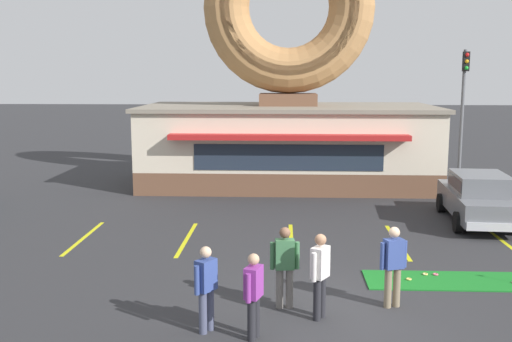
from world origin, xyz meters
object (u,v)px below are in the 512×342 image
object	(u,v)px
pedestrian_clipboard_woman	(393,263)
trash_bin	(463,185)
traffic_light_pole	(463,95)
pedestrian_leather_jacket_man	(285,264)
pedestrian_hooded_kid	(320,272)
pedestrian_blue_sweater_man	(206,285)
golf_ball	(424,274)
pedestrian_beanie_man	(254,292)
car_grey	(479,196)

from	to	relation	value
pedestrian_clipboard_woman	trash_bin	bearing A→B (deg)	67.26
pedestrian_clipboard_woman	traffic_light_pole	xyz separation A→B (m)	(6.19, 16.94, 2.78)
pedestrian_leather_jacket_man	traffic_light_pole	bearing A→B (deg)	63.90
pedestrian_hooded_kid	pedestrian_leather_jacket_man	bearing A→B (deg)	143.50
pedestrian_blue_sweater_man	traffic_light_pole	distance (m)	20.94
pedestrian_blue_sweater_man	pedestrian_hooded_kid	bearing A→B (deg)	18.25
golf_ball	traffic_light_pole	xyz separation A→B (m)	(5.10, 15.04, 3.66)
pedestrian_blue_sweater_man	pedestrian_hooded_kid	distance (m)	2.22
pedestrian_hooded_kid	trash_bin	bearing A→B (deg)	62.28
pedestrian_leather_jacket_man	trash_bin	distance (m)	13.05
pedestrian_leather_jacket_man	pedestrian_beanie_man	xyz separation A→B (m)	(-0.55, -1.44, -0.07)
car_grey	golf_ball	bearing A→B (deg)	-118.71
pedestrian_beanie_man	trash_bin	xyz separation A→B (m)	(7.34, 12.58, -0.37)
pedestrian_leather_jacket_man	pedestrian_beanie_man	distance (m)	1.55
pedestrian_hooded_kid	trash_bin	distance (m)	13.15
pedestrian_clipboard_woman	trash_bin	distance (m)	11.91
pedestrian_blue_sweater_man	traffic_light_pole	size ratio (longest dim) A/B	0.28
pedestrian_leather_jacket_man	traffic_light_pole	distance (m)	19.24
car_grey	pedestrian_beanie_man	distance (m)	11.02
car_grey	pedestrian_beanie_man	size ratio (longest dim) A/B	2.96
pedestrian_blue_sweater_man	pedestrian_beanie_man	bearing A→B (deg)	-15.77
pedestrian_hooded_kid	pedestrian_leather_jacket_man	world-z (taller)	pedestrian_hooded_kid
pedestrian_hooded_kid	pedestrian_blue_sweater_man	bearing A→B (deg)	-161.75
car_grey	pedestrian_hooded_kid	bearing A→B (deg)	-125.07
car_grey	trash_bin	size ratio (longest dim) A/B	4.79
golf_ball	car_grey	size ratio (longest dim) A/B	0.01
pedestrian_hooded_kid	pedestrian_leather_jacket_man	distance (m)	0.84
car_grey	trash_bin	bearing A→B (deg)	80.54
traffic_light_pole	pedestrian_blue_sweater_man	bearing A→B (deg)	-118.20
pedestrian_beanie_man	trash_bin	world-z (taller)	pedestrian_beanie_man
pedestrian_leather_jacket_man	pedestrian_blue_sweater_man	bearing A→B (deg)	-140.13
pedestrian_blue_sweater_man	pedestrian_hooded_kid	size ratio (longest dim) A/B	0.96
trash_bin	traffic_light_pole	distance (m)	6.95
pedestrian_hooded_kid	car_grey	bearing A→B (deg)	54.93
pedestrian_clipboard_woman	trash_bin	world-z (taller)	pedestrian_clipboard_woman
golf_ball	traffic_light_pole	world-z (taller)	traffic_light_pole
pedestrian_blue_sweater_man	pedestrian_clipboard_woman	bearing A→B (deg)	20.48
pedestrian_leather_jacket_man	traffic_light_pole	size ratio (longest dim) A/B	0.29
car_grey	pedestrian_hooded_kid	world-z (taller)	pedestrian_hooded_kid
pedestrian_leather_jacket_man	trash_bin	size ratio (longest dim) A/B	1.73
car_grey	traffic_light_pole	bearing A→B (deg)	77.21
pedestrian_clipboard_woman	golf_ball	bearing A→B (deg)	60.13
pedestrian_clipboard_woman	traffic_light_pole	world-z (taller)	traffic_light_pole
pedestrian_leather_jacket_man	pedestrian_hooded_kid	bearing A→B (deg)	-36.50
golf_ball	pedestrian_beanie_man	distance (m)	5.25
golf_ball	pedestrian_blue_sweater_man	world-z (taller)	pedestrian_blue_sweater_man
pedestrian_beanie_man	traffic_light_pole	size ratio (longest dim) A/B	0.27
car_grey	pedestrian_clipboard_woman	distance (m)	8.17
golf_ball	pedestrian_clipboard_woman	distance (m)	2.36
golf_ball	trash_bin	xyz separation A→B (m)	(3.51, 9.08, 0.45)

